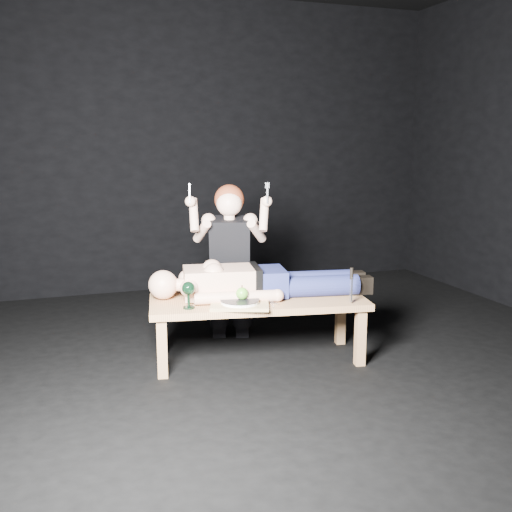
{
  "coord_description": "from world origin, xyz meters",
  "views": [
    {
      "loc": [
        -1.54,
        -3.6,
        1.55
      ],
      "look_at": [
        -0.22,
        0.26,
        0.75
      ],
      "focal_mm": 41.32,
      "sensor_mm": 36.0,
      "label": 1
    }
  ],
  "objects_px": {
    "lying_man": "(263,278)",
    "kneeling_woman": "(230,260)",
    "goblet": "(189,295)",
    "carving_knife": "(351,286)",
    "table": "(258,329)",
    "serving_tray": "(240,305)"
  },
  "relations": [
    {
      "from": "lying_man",
      "to": "goblet",
      "type": "height_order",
      "value": "lying_man"
    },
    {
      "from": "lying_man",
      "to": "kneeling_woman",
      "type": "distance_m",
      "value": 0.46
    },
    {
      "from": "lying_man",
      "to": "kneeling_woman",
      "type": "xyz_separation_m",
      "value": [
        -0.11,
        0.44,
        0.05
      ]
    },
    {
      "from": "goblet",
      "to": "carving_knife",
      "type": "xyz_separation_m",
      "value": [
        1.09,
        -0.23,
        0.03
      ]
    },
    {
      "from": "table",
      "to": "lying_man",
      "type": "bearing_deg",
      "value": 62.53
    },
    {
      "from": "lying_man",
      "to": "kneeling_woman",
      "type": "height_order",
      "value": "kneeling_woman"
    },
    {
      "from": "table",
      "to": "serving_tray",
      "type": "distance_m",
      "value": 0.33
    },
    {
      "from": "table",
      "to": "serving_tray",
      "type": "relative_size",
      "value": 3.91
    },
    {
      "from": "goblet",
      "to": "carving_knife",
      "type": "bearing_deg",
      "value": -12.13
    },
    {
      "from": "lying_man",
      "to": "carving_knife",
      "type": "distance_m",
      "value": 0.64
    },
    {
      "from": "kneeling_woman",
      "to": "goblet",
      "type": "height_order",
      "value": "kneeling_woman"
    },
    {
      "from": "lying_man",
      "to": "serving_tray",
      "type": "height_order",
      "value": "lying_man"
    },
    {
      "from": "kneeling_woman",
      "to": "carving_knife",
      "type": "bearing_deg",
      "value": -35.88
    },
    {
      "from": "serving_tray",
      "to": "goblet",
      "type": "distance_m",
      "value": 0.35
    },
    {
      "from": "goblet",
      "to": "serving_tray",
      "type": "bearing_deg",
      "value": -10.39
    },
    {
      "from": "kneeling_woman",
      "to": "serving_tray",
      "type": "xyz_separation_m",
      "value": [
        -0.13,
        -0.66,
        -0.17
      ]
    },
    {
      "from": "carving_knife",
      "to": "goblet",
      "type": "bearing_deg",
      "value": 177.28
    },
    {
      "from": "carving_knife",
      "to": "serving_tray",
      "type": "bearing_deg",
      "value": 176.5
    },
    {
      "from": "table",
      "to": "carving_knife",
      "type": "bearing_deg",
      "value": -19.48
    },
    {
      "from": "table",
      "to": "serving_tray",
      "type": "height_order",
      "value": "serving_tray"
    },
    {
      "from": "goblet",
      "to": "carving_knife",
      "type": "relative_size",
      "value": 0.73
    },
    {
      "from": "goblet",
      "to": "lying_man",
      "type": "bearing_deg",
      "value": 15.41
    }
  ]
}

